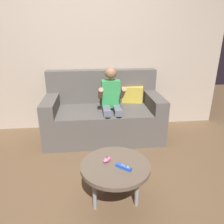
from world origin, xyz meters
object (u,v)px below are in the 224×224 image
(couch, at_px, (104,115))
(nunchuk_pink, at_px, (107,159))
(person_seated_on_couch, at_px, (111,101))
(game_remote_blue_near_edge, at_px, (124,167))
(coffee_table, at_px, (115,168))

(couch, height_order, nunchuk_pink, couch)
(couch, relative_size, person_seated_on_couch, 1.57)
(nunchuk_pink, bearing_deg, person_seated_on_couch, 82.27)
(game_remote_blue_near_edge, distance_m, nunchuk_pink, 0.17)
(person_seated_on_couch, distance_m, coffee_table, 1.20)
(coffee_table, xyz_separation_m, nunchuk_pink, (-0.07, 0.05, 0.06))
(couch, bearing_deg, game_remote_blue_near_edge, -87.26)
(person_seated_on_couch, bearing_deg, couch, 115.85)
(couch, xyz_separation_m, game_remote_blue_near_edge, (0.07, -1.43, 0.09))
(couch, relative_size, coffee_table, 2.72)
(coffee_table, distance_m, nunchuk_pink, 0.10)
(nunchuk_pink, bearing_deg, coffee_table, -36.41)
(person_seated_on_couch, height_order, nunchuk_pink, person_seated_on_couch)
(coffee_table, height_order, game_remote_blue_near_edge, game_remote_blue_near_edge)
(game_remote_blue_near_edge, bearing_deg, person_seated_on_couch, 88.90)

